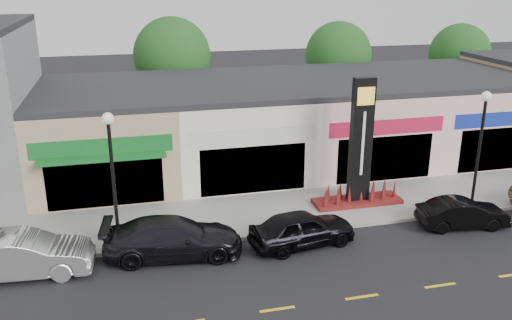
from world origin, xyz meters
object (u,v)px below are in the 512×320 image
at_px(pylon_sign, 360,161).
at_px(car_white_van, 23,255).
at_px(car_dark_sedan, 173,238).
at_px(lamp_east_near, 481,139).
at_px(car_black_conv, 463,213).
at_px(car_black_sedan, 302,229).
at_px(lamp_west_near, 112,167).

relative_size(pylon_sign, car_white_van, 1.23).
bearing_deg(car_dark_sedan, lamp_east_near, -79.42).
bearing_deg(lamp_east_near, car_white_van, -176.46).
distance_m(lamp_east_near, pylon_sign, 5.42).
distance_m(lamp_east_near, car_black_conv, 3.55).
distance_m(pylon_sign, car_black_conv, 5.01).
relative_size(car_dark_sedan, car_black_conv, 1.38).
bearing_deg(car_dark_sedan, car_white_van, 97.62).
relative_size(car_dark_sedan, car_black_sedan, 1.23).
distance_m(lamp_west_near, lamp_east_near, 16.00).
relative_size(lamp_east_near, car_white_van, 1.12).
bearing_deg(car_black_conv, lamp_east_near, -37.42).
xyz_separation_m(lamp_east_near, pylon_sign, (-5.00, 1.70, -1.20)).
distance_m(lamp_east_near, car_white_van, 19.57).
bearing_deg(lamp_west_near, car_black_conv, -5.91).
bearing_deg(lamp_east_near, pylon_sign, 161.25).
bearing_deg(lamp_east_near, car_black_conv, -135.12).
bearing_deg(car_black_sedan, pylon_sign, -59.42).
relative_size(lamp_east_near, car_black_conv, 1.42).
bearing_deg(lamp_east_near, car_dark_sedan, -175.63).
bearing_deg(car_black_sedan, car_white_van, 79.91).
bearing_deg(car_black_conv, car_white_van, 96.73).
height_order(lamp_west_near, car_dark_sedan, lamp_west_near).
height_order(lamp_east_near, car_white_van, lamp_east_near).
height_order(car_white_van, car_black_sedan, car_white_van).
height_order(car_white_van, car_dark_sedan, car_white_van).
bearing_deg(pylon_sign, car_white_van, -168.59).
xyz_separation_m(lamp_west_near, car_white_van, (-3.35, -1.20, -2.67)).
bearing_deg(lamp_west_near, lamp_east_near, 0.00).
xyz_separation_m(lamp_east_near, car_black_sedan, (-8.80, -1.43, -2.74)).
height_order(lamp_west_near, lamp_east_near, same).
height_order(lamp_west_near, car_white_van, lamp_west_near).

